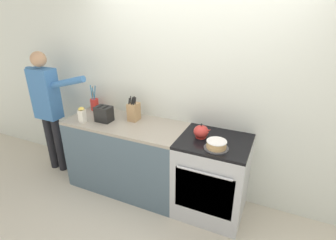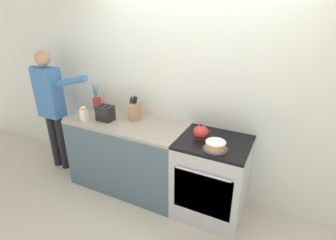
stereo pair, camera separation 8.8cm
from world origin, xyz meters
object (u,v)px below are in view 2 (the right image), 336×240
(fruit_bowl, at_px, (106,110))
(milk_carton, at_px, (84,114))
(stove_range, at_px, (211,178))
(layer_cake, at_px, (215,146))
(utensil_crock, at_px, (97,103))
(tea_kettle, at_px, (201,132))
(toaster, at_px, (105,113))
(knife_block, at_px, (135,111))
(person_baker, at_px, (51,102))

(fruit_bowl, distance_m, milk_carton, 0.35)
(stove_range, xyz_separation_m, layer_cake, (0.06, -0.16, 0.50))
(stove_range, distance_m, utensil_crock, 1.80)
(tea_kettle, xyz_separation_m, toaster, (-1.20, -0.07, 0.03))
(layer_cake, distance_m, knife_block, 1.13)
(layer_cake, distance_m, fruit_bowl, 1.59)
(tea_kettle, relative_size, fruit_bowl, 0.90)
(tea_kettle, height_order, fruit_bowl, tea_kettle)
(tea_kettle, bearing_deg, stove_range, -3.61)
(fruit_bowl, bearing_deg, toaster, -52.78)
(layer_cake, relative_size, tea_kettle, 1.24)
(stove_range, bearing_deg, layer_cake, -69.94)
(layer_cake, xyz_separation_m, fruit_bowl, (-1.56, 0.30, 0.00))
(layer_cake, bearing_deg, knife_block, 166.17)
(layer_cake, distance_m, person_baker, 2.32)
(milk_carton, bearing_deg, tea_kettle, 8.42)
(knife_block, relative_size, fruit_bowl, 1.41)
(utensil_crock, height_order, person_baker, person_baker)
(tea_kettle, xyz_separation_m, milk_carton, (-1.41, -0.21, 0.03))
(person_baker, bearing_deg, tea_kettle, 9.99)
(toaster, relative_size, person_baker, 0.12)
(stove_range, relative_size, layer_cake, 3.79)
(utensil_crock, bearing_deg, tea_kettle, -6.90)
(layer_cake, xyz_separation_m, utensil_crock, (-1.76, 0.35, 0.04))
(toaster, xyz_separation_m, milk_carton, (-0.21, -0.14, 0.00))
(stove_range, distance_m, fruit_bowl, 1.59)
(person_baker, bearing_deg, layer_cake, 5.68)
(knife_block, bearing_deg, utensil_crock, 172.77)
(utensil_crock, xyz_separation_m, person_baker, (-0.56, -0.27, 0.01))
(layer_cake, height_order, fruit_bowl, fruit_bowl)
(toaster, bearing_deg, person_baker, -179.38)
(knife_block, bearing_deg, layer_cake, -13.83)
(stove_range, xyz_separation_m, toaster, (-1.35, -0.06, 0.55))
(stove_range, distance_m, person_baker, 2.33)
(knife_block, xyz_separation_m, milk_carton, (-0.52, -0.31, -0.02))
(utensil_crock, bearing_deg, stove_range, -6.60)
(stove_range, relative_size, knife_block, 3.02)
(stove_range, xyz_separation_m, utensil_crock, (-1.70, 0.20, 0.54))
(person_baker, bearing_deg, stove_range, 9.60)
(utensil_crock, relative_size, milk_carton, 1.70)
(stove_range, height_order, utensil_crock, utensil_crock)
(tea_kettle, distance_m, utensil_crock, 1.56)
(toaster, height_order, person_baker, person_baker)
(tea_kettle, relative_size, toaster, 0.93)
(knife_block, xyz_separation_m, utensil_crock, (-0.66, 0.08, -0.03))
(utensil_crock, relative_size, toaster, 1.63)
(layer_cake, relative_size, milk_carton, 1.21)
(stove_range, height_order, knife_block, knife_block)
(milk_carton, xyz_separation_m, person_baker, (-0.70, 0.13, 0.00))
(stove_range, bearing_deg, toaster, -177.36)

